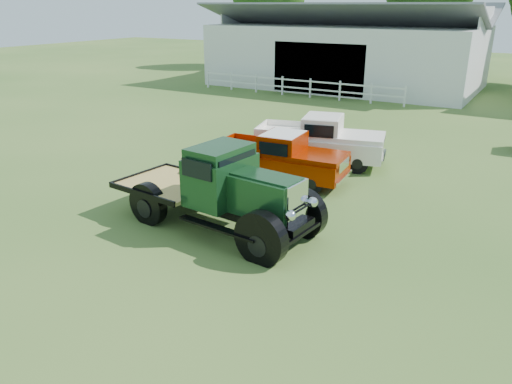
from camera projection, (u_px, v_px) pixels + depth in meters
The scene contains 8 objects.
ground at pixel (224, 245), 12.40m from camera, with size 120.00×120.00×0.00m, color #395D23.
shed_left at pixel (347, 46), 35.65m from camera, with size 18.80×10.20×5.60m, color silver, non-canonical shape.
fence_rail at pixel (296, 87), 32.09m from camera, with size 14.20×0.16×1.20m, color white, non-canonical shape.
tree_a at pixel (263, 8), 45.68m from camera, with size 6.30×6.30×10.50m, color #1A3B0C, non-canonical shape.
tree_b at pixel (422, 2), 39.60m from camera, with size 6.90×6.90×11.50m, color #1A3B0C, non-canonical shape.
vintage_flatbed at pixel (218, 187), 12.98m from camera, with size 5.74×2.27×2.27m, color #14381B, non-canonical shape.
red_pickup at pixel (280, 157), 16.63m from camera, with size 4.56×1.75×1.66m, color #8A1D00, non-canonical shape.
white_pickup at pixel (320, 140), 18.42m from camera, with size 4.82×1.87×1.77m, color white, non-canonical shape.
Camera 1 is at (6.38, -9.16, 5.62)m, focal length 35.00 mm.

